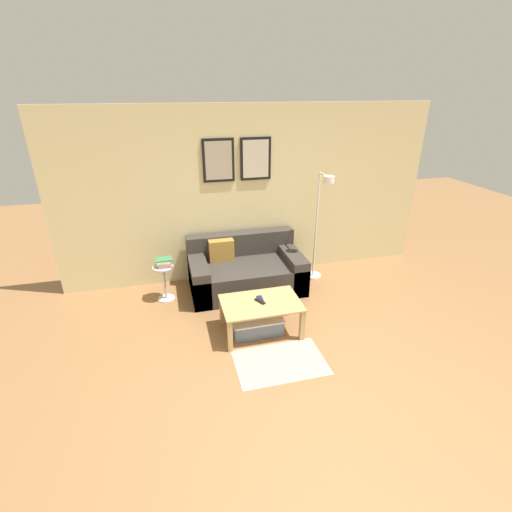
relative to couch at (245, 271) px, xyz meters
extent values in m
plane|color=olive|center=(0.20, -2.42, -0.27)|extent=(16.00, 16.00, 0.00)
cube|color=beige|center=(0.20, 0.49, 1.01)|extent=(5.60, 0.06, 2.55)
cube|color=black|center=(-0.26, 0.45, 1.54)|extent=(0.44, 0.02, 0.59)
cube|color=#ADA38E|center=(-0.26, 0.44, 1.54)|extent=(0.37, 0.01, 0.52)
cube|color=black|center=(0.27, 0.45, 1.54)|extent=(0.44, 0.02, 0.59)
cube|color=beige|center=(0.27, 0.44, 1.54)|extent=(0.37, 0.01, 0.52)
cube|color=#A39989|center=(-0.01, -1.72, -0.27)|extent=(0.98, 0.64, 0.01)
cube|color=#38332D|center=(0.01, -0.04, -0.06)|extent=(1.62, 0.93, 0.41)
cube|color=#38332D|center=(0.01, 0.32, 0.31)|extent=(1.62, 0.20, 0.34)
cube|color=#38332D|center=(-0.69, -0.04, 0.00)|extent=(0.24, 0.93, 0.53)
cube|color=#38332D|center=(0.70, -0.04, 0.00)|extent=(0.24, 0.93, 0.53)
cube|color=#A87A33|center=(-0.32, 0.15, 0.30)|extent=(0.36, 0.14, 0.32)
cube|color=tan|center=(-0.06, -1.12, 0.14)|extent=(0.94, 0.61, 0.02)
cube|color=tan|center=(-0.49, -1.39, -0.07)|extent=(0.06, 0.06, 0.40)
cube|color=tan|center=(0.37, -1.39, -0.07)|extent=(0.06, 0.06, 0.40)
cube|color=tan|center=(-0.49, -0.85, -0.07)|extent=(0.06, 0.06, 0.40)
cube|color=tan|center=(0.37, -0.85, -0.07)|extent=(0.06, 0.06, 0.40)
cube|color=slate|center=(-0.11, -1.09, -0.17)|extent=(0.59, 0.39, 0.19)
cube|color=silver|center=(-0.11, -1.09, -0.07)|extent=(0.62, 0.41, 0.02)
cylinder|color=white|center=(1.12, 0.10, -0.26)|extent=(0.26, 0.26, 0.02)
cylinder|color=white|center=(1.12, 0.10, 0.56)|extent=(0.03, 0.03, 1.62)
cylinder|color=white|center=(1.12, -0.06, 1.37)|extent=(0.02, 0.31, 0.02)
cylinder|color=white|center=(1.12, -0.21, 1.34)|extent=(0.15, 0.15, 0.09)
cylinder|color=silver|center=(-1.16, -0.05, -0.26)|extent=(0.24, 0.24, 0.01)
cylinder|color=silver|center=(-1.16, -0.05, -0.02)|extent=(0.04, 0.04, 0.48)
cylinder|color=silver|center=(-1.16, -0.05, 0.23)|extent=(0.28, 0.28, 0.02)
cube|color=#8C4C93|center=(-1.14, -0.04, 0.25)|extent=(0.21, 0.17, 0.01)
cube|color=#D8C666|center=(-1.13, -0.04, 0.26)|extent=(0.18, 0.13, 0.02)
cube|color=#D8C666|center=(-1.15, -0.04, 0.29)|extent=(0.19, 0.13, 0.03)
cube|color=silver|center=(-1.14, -0.03, 0.31)|extent=(0.21, 0.17, 0.02)
cube|color=#387F4C|center=(-1.13, -0.02, 0.34)|extent=(0.23, 0.17, 0.02)
cube|color=black|center=(-0.07, -1.11, 0.16)|extent=(0.11, 0.15, 0.02)
cube|color=#1E2338|center=(-0.05, -1.04, 0.15)|extent=(0.07, 0.14, 0.01)
camera|label=1|loc=(-1.05, -4.75, 2.47)|focal=26.00mm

